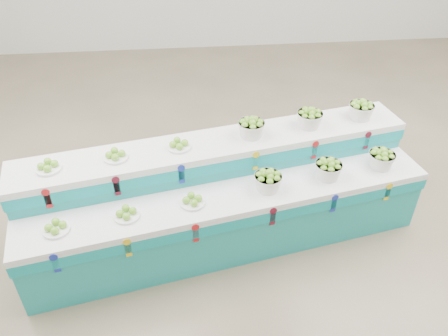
% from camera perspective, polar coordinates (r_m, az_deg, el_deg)
% --- Properties ---
extents(ground, '(10.00, 10.00, 0.00)m').
position_cam_1_polar(ground, '(5.17, 4.87, -5.63)').
color(ground, '#6B5F4A').
rests_on(ground, ground).
extents(display_stand, '(4.14, 1.80, 1.02)m').
position_cam_1_polar(display_stand, '(4.57, -0.00, -3.62)').
color(display_stand, teal).
rests_on(display_stand, ground).
extents(plate_lower_left, '(0.28, 0.28, 0.09)m').
position_cam_1_polar(plate_lower_left, '(4.14, -20.54, -6.96)').
color(plate_lower_left, white).
rests_on(plate_lower_left, display_stand).
extents(plate_lower_mid, '(0.28, 0.28, 0.09)m').
position_cam_1_polar(plate_lower_mid, '(4.10, -12.27, -5.55)').
color(plate_lower_mid, white).
rests_on(plate_lower_mid, display_stand).
extents(plate_lower_right, '(0.28, 0.28, 0.09)m').
position_cam_1_polar(plate_lower_right, '(4.15, -4.04, -4.02)').
color(plate_lower_right, white).
rests_on(plate_lower_right, display_stand).
extents(basket_lower_left, '(0.31, 0.31, 0.20)m').
position_cam_1_polar(basket_lower_left, '(4.30, 5.59, -1.59)').
color(basket_lower_left, silver).
rests_on(basket_lower_left, display_stand).
extents(basket_lower_mid, '(0.31, 0.31, 0.20)m').
position_cam_1_polar(basket_lower_mid, '(4.54, 13.06, -0.10)').
color(basket_lower_mid, silver).
rests_on(basket_lower_mid, display_stand).
extents(basket_lower_right, '(0.31, 0.31, 0.20)m').
position_cam_1_polar(basket_lower_right, '(4.84, 19.32, 1.15)').
color(basket_lower_right, silver).
rests_on(basket_lower_right, display_stand).
extents(plate_upper_left, '(0.28, 0.28, 0.09)m').
position_cam_1_polar(plate_upper_left, '(4.35, -21.40, 0.30)').
color(plate_upper_left, white).
rests_on(plate_upper_left, display_stand).
extents(plate_upper_mid, '(0.28, 0.28, 0.09)m').
position_cam_1_polar(plate_upper_mid, '(4.31, -13.59, 1.70)').
color(plate_upper_mid, white).
rests_on(plate_upper_mid, display_stand).
extents(plate_upper_right, '(0.28, 0.28, 0.09)m').
position_cam_1_polar(plate_upper_right, '(4.36, -5.76, 3.07)').
color(plate_upper_right, white).
rests_on(plate_upper_right, display_stand).
extents(basket_upper_left, '(0.31, 0.31, 0.20)m').
position_cam_1_polar(basket_upper_left, '(4.50, 3.49, 5.17)').
color(basket_upper_left, silver).
rests_on(basket_upper_left, display_stand).
extents(basket_upper_mid, '(0.31, 0.31, 0.20)m').
position_cam_1_polar(basket_upper_mid, '(4.74, 10.78, 6.27)').
color(basket_upper_mid, silver).
rests_on(basket_upper_mid, display_stand).
extents(basket_upper_right, '(0.31, 0.31, 0.20)m').
position_cam_1_polar(basket_upper_right, '(5.02, 16.97, 7.11)').
color(basket_upper_right, silver).
rests_on(basket_upper_right, display_stand).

